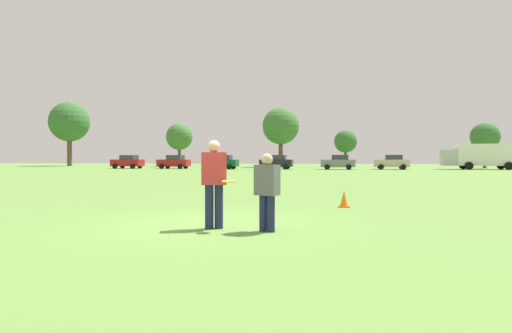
% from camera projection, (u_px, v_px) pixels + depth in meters
% --- Properties ---
extents(ground_plane, '(193.44, 193.44, 0.00)m').
position_uv_depth(ground_plane, '(204.00, 225.00, 9.14)').
color(ground_plane, '#608C3D').
extents(player_thrower, '(0.56, 0.41, 1.79)m').
position_uv_depth(player_thrower, '(214.00, 179.00, 8.69)').
color(player_thrower, '#1E234C').
rests_on(player_thrower, ground).
extents(player_defender, '(0.52, 0.42, 1.52)m').
position_uv_depth(player_defender, '(267.00, 188.00, 8.33)').
color(player_defender, '#1E234C').
rests_on(player_defender, ground).
extents(frisbee, '(0.27, 0.27, 0.04)m').
position_uv_depth(frisbee, '(229.00, 181.00, 8.41)').
color(frisbee, yellow).
extents(traffic_cone, '(0.32, 0.32, 0.48)m').
position_uv_depth(traffic_cone, '(344.00, 199.00, 12.48)').
color(traffic_cone, '#D8590C').
rests_on(traffic_cone, ground).
extents(parked_car_near_left, '(4.30, 2.40, 1.82)m').
position_uv_depth(parked_car_near_left, '(128.00, 162.00, 58.20)').
color(parked_car_near_left, maroon).
rests_on(parked_car_near_left, ground).
extents(parked_car_mid_left, '(4.30, 2.40, 1.82)m').
position_uv_depth(parked_car_mid_left, '(174.00, 162.00, 57.31)').
color(parked_car_mid_left, maroon).
rests_on(parked_car_mid_left, ground).
extents(parked_car_center, '(4.30, 2.40, 1.82)m').
position_uv_depth(parked_car_center, '(222.00, 162.00, 54.90)').
color(parked_car_center, '#0C4C2D').
rests_on(parked_car_center, ground).
extents(parked_car_mid_right, '(4.30, 2.40, 1.82)m').
position_uv_depth(parked_car_mid_right, '(277.00, 162.00, 55.18)').
color(parked_car_mid_right, black).
rests_on(parked_car_mid_right, ground).
extents(parked_car_near_right, '(4.30, 2.40, 1.82)m').
position_uv_depth(parked_car_near_right, '(339.00, 162.00, 53.32)').
color(parked_car_near_right, slate).
rests_on(parked_car_near_right, ground).
extents(parked_car_far_right, '(4.30, 2.40, 1.82)m').
position_uv_depth(parked_car_far_right, '(392.00, 162.00, 53.51)').
color(parked_car_far_right, '#B7AD99').
rests_on(parked_car_far_right, ground).
extents(box_truck, '(8.62, 3.33, 3.18)m').
position_uv_depth(box_truck, '(480.00, 155.00, 53.40)').
color(box_truck, white).
rests_on(box_truck, ground).
extents(tree_west_oak, '(7.01, 7.01, 11.40)m').
position_uv_depth(tree_west_oak, '(69.00, 122.00, 76.61)').
color(tree_west_oak, brown).
rests_on(tree_west_oak, ground).
extents(tree_west_maple, '(4.42, 4.42, 7.17)m').
position_uv_depth(tree_west_maple, '(179.00, 137.00, 71.28)').
color(tree_west_maple, brown).
rests_on(tree_west_maple, ground).
extents(tree_center_elm, '(5.63, 5.63, 9.14)m').
position_uv_depth(tree_center_elm, '(281.00, 126.00, 65.63)').
color(tree_center_elm, brown).
rests_on(tree_center_elm, ground).
extents(tree_east_birch, '(3.65, 3.65, 5.94)m').
position_uv_depth(tree_east_birch, '(346.00, 142.00, 69.20)').
color(tree_east_birch, brown).
rests_on(tree_east_birch, ground).
extents(tree_east_oak, '(4.03, 4.03, 6.54)m').
position_uv_depth(tree_east_oak, '(485.00, 137.00, 61.87)').
color(tree_east_oak, brown).
rests_on(tree_east_oak, ground).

